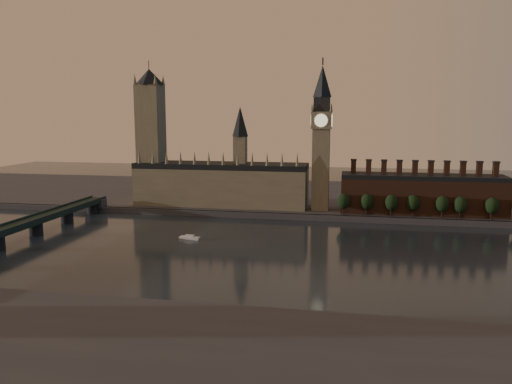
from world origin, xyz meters
TOP-DOWN VIEW (x-y plane):
  - ground at (0.00, 0.00)m, footprint 900.00×900.00m
  - north_bank at (0.00, 178.04)m, footprint 900.00×182.00m
  - palace_of_westminster at (-64.41, 114.91)m, footprint 130.00×30.30m
  - victoria_tower at (-120.00, 115.00)m, footprint 24.00×24.00m
  - big_ben at (10.00, 110.00)m, footprint 15.00×15.00m
  - chimney_block at (80.00, 110.00)m, footprint 110.00×25.00m
  - embankment_tree_0 at (26.95, 94.01)m, footprint 8.60×8.60m
  - embankment_tree_1 at (42.41, 94.44)m, footprint 8.60×8.60m
  - embankment_tree_2 at (58.59, 93.99)m, footprint 8.60×8.60m
  - embankment_tree_3 at (72.78, 95.38)m, footprint 8.60×8.60m
  - embankment_tree_4 at (91.37, 95.00)m, footprint 8.60×8.60m
  - embankment_tree_5 at (102.47, 93.94)m, footprint 8.60×8.60m
  - embankment_tree_6 at (121.84, 93.68)m, footprint 8.60×8.60m
  - westminster_bridge at (-155.00, -2.70)m, footprint 14.00×200.00m
  - river_boat at (-60.61, 24.38)m, footprint 12.45×4.73m

SIDE VIEW (x-z plane):
  - ground at x=0.00m, z-range 0.00..0.00m
  - river_boat at x=-60.61m, z-range -0.28..2.15m
  - north_bank at x=0.00m, z-range 0.00..4.00m
  - westminster_bridge at x=-155.00m, z-range 1.66..13.21m
  - embankment_tree_0 at x=26.95m, z-range 6.03..20.91m
  - embankment_tree_1 at x=42.41m, z-range 6.03..20.91m
  - embankment_tree_2 at x=58.59m, z-range 6.03..20.91m
  - embankment_tree_3 at x=72.78m, z-range 6.03..20.91m
  - embankment_tree_4 at x=91.37m, z-range 6.03..20.91m
  - embankment_tree_5 at x=102.47m, z-range 6.03..20.91m
  - embankment_tree_6 at x=121.84m, z-range 6.03..20.91m
  - chimney_block at x=80.00m, z-range -0.68..36.32m
  - palace_of_westminster at x=-64.41m, z-range -15.37..58.63m
  - big_ben at x=10.00m, z-range 3.33..110.33m
  - victoria_tower at x=-120.00m, z-range 5.09..113.09m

